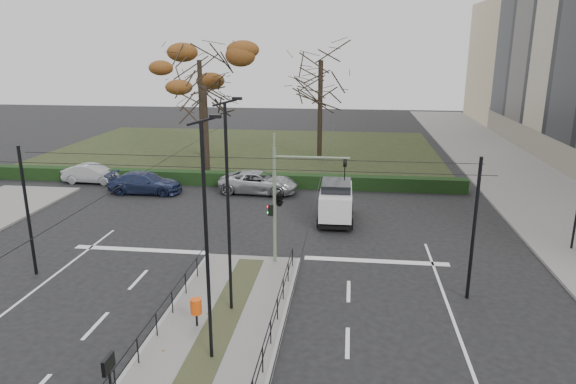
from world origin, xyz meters
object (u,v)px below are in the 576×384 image
(parked_car_fourth, at_px, (259,182))
(bare_tree_center, at_px, (321,68))
(parked_car_second, at_px, (92,174))
(rust_tree, at_px, (199,60))
(litter_bin, at_px, (196,307))
(bare_tree_near, at_px, (204,93))
(white_van, at_px, (336,200))
(streetlamp_median_far, at_px, (229,207))
(traffic_light, at_px, (281,197))
(info_panel, at_px, (109,372))
(streetlamp_median_near, at_px, (207,242))
(parked_car_third, at_px, (145,183))

(parked_car_fourth, height_order, bare_tree_center, bare_tree_center)
(parked_car_second, relative_size, rust_tree, 0.38)
(litter_bin, xyz_separation_m, bare_tree_near, (-5.87, 22.50, 5.78))
(parked_car_fourth, relative_size, white_van, 1.24)
(streetlamp_median_far, height_order, parked_car_fourth, streetlamp_median_far)
(parked_car_fourth, xyz_separation_m, bare_tree_center, (3.58, 12.08, 7.56))
(traffic_light, distance_m, rust_tree, 27.01)
(parked_car_second, bearing_deg, litter_bin, -143.15)
(bare_tree_near, bearing_deg, litter_bin, -75.37)
(bare_tree_center, bearing_deg, bare_tree_near, -136.07)
(info_panel, distance_m, streetlamp_median_near, 4.60)
(info_panel, bearing_deg, streetlamp_median_far, 76.44)
(info_panel, bearing_deg, parked_car_second, 118.23)
(parked_car_second, distance_m, bare_tree_center, 21.38)
(litter_bin, distance_m, bare_tree_center, 31.63)
(parked_car_fourth, xyz_separation_m, rust_tree, (-7.48, 11.81, 8.18))
(streetlamp_median_near, xyz_separation_m, white_van, (3.58, 14.96, -2.97))
(traffic_light, relative_size, parked_car_fourth, 1.00)
(streetlamp_median_near, distance_m, parked_car_third, 22.14)
(streetlamp_median_far, distance_m, rust_tree, 30.81)
(info_panel, xyz_separation_m, parked_car_third, (-8.38, 22.93, -1.11))
(litter_bin, height_order, parked_car_third, parked_car_third)
(info_panel, relative_size, parked_car_fourth, 0.39)
(parked_car_third, bearing_deg, streetlamp_median_near, -153.13)
(parked_car_third, bearing_deg, parked_car_second, 65.70)
(litter_bin, height_order, streetlamp_median_near, streetlamp_median_near)
(bare_tree_center, bearing_deg, parked_car_fourth, -106.50)
(parked_car_fourth, height_order, white_van, white_van)
(streetlamp_median_near, relative_size, parked_car_third, 1.54)
(parked_car_fourth, distance_m, white_van, 7.90)
(parked_car_fourth, relative_size, bare_tree_center, 0.47)
(parked_car_third, xyz_separation_m, bare_tree_near, (3.17, 4.99, 5.92))
(traffic_light, relative_size, info_panel, 2.53)
(parked_car_fourth, bearing_deg, bare_tree_center, -12.71)
(traffic_light, relative_size, bare_tree_near, 0.59)
(streetlamp_median_far, xyz_separation_m, bare_tree_center, (1.58, 29.22, 4.00))
(info_panel, height_order, parked_car_second, info_panel)
(parked_car_third, bearing_deg, bare_tree_near, -33.12)
(streetlamp_median_far, bearing_deg, litter_bin, -124.92)
(litter_bin, height_order, info_panel, info_panel)
(parked_car_fourth, distance_m, bare_tree_near, 8.61)
(litter_bin, bearing_deg, streetlamp_median_far, 55.08)
(rust_tree, bearing_deg, streetlamp_median_near, -73.47)
(parked_car_third, distance_m, bare_tree_center, 19.10)
(parked_car_third, relative_size, rust_tree, 0.45)
(parked_car_third, height_order, white_van, white_van)
(litter_bin, distance_m, white_van, 13.90)
(traffic_light, bearing_deg, bare_tree_center, 89.40)
(info_panel, relative_size, streetlamp_median_far, 0.27)
(parked_car_second, relative_size, bare_tree_center, 0.37)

